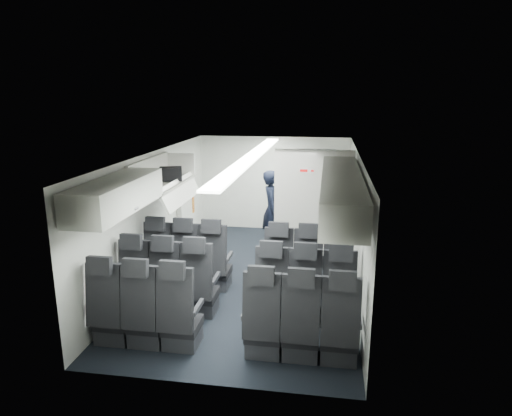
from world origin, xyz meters
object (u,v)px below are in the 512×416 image
(seat_row_rear, at_px, (221,322))
(galley_unit, at_px, (315,193))
(carry_on_bag, at_px, (171,174))
(seat_row_mid, at_px, (236,291))
(seat_row_front, at_px, (247,268))
(flight_attendant, at_px, (272,210))
(boarding_door, at_px, (186,201))

(seat_row_rear, bearing_deg, galley_unit, 79.35)
(galley_unit, relative_size, carry_on_bag, 5.22)
(carry_on_bag, bearing_deg, seat_row_mid, -63.26)
(seat_row_front, relative_size, galley_unit, 1.75)
(seat_row_front, distance_m, seat_row_rear, 1.80)
(seat_row_mid, height_order, flight_attendant, flight_attendant)
(seat_row_front, bearing_deg, boarding_door, 128.16)
(seat_row_mid, xyz_separation_m, carry_on_bag, (-1.36, 1.36, 1.40))
(seat_row_mid, bearing_deg, seat_row_front, 90.00)
(seat_row_rear, height_order, galley_unit, galley_unit)
(seat_row_front, relative_size, seat_row_rear, 1.00)
(flight_attendant, distance_m, carry_on_bag, 2.48)
(galley_unit, bearing_deg, carry_on_bag, -129.50)
(seat_row_mid, relative_size, seat_row_rear, 1.00)
(galley_unit, bearing_deg, boarding_door, -155.72)
(seat_row_mid, bearing_deg, flight_attendant, 87.57)
(seat_row_rear, xyz_separation_m, boarding_door, (-1.64, 3.89, 0.55))
(carry_on_bag, bearing_deg, flight_attendant, 30.89)
(boarding_door, bearing_deg, galley_unit, 24.28)
(flight_attendant, bearing_deg, seat_row_rear, 170.82)
(seat_row_front, bearing_deg, carry_on_bag, 161.42)
(seat_row_rear, xyz_separation_m, flight_attendant, (0.13, 3.98, 0.40))
(galley_unit, xyz_separation_m, flight_attendant, (-0.82, -1.08, -0.14))
(seat_row_front, relative_size, boarding_door, 1.79)
(seat_row_mid, bearing_deg, boarding_door, 118.77)
(boarding_door, relative_size, carry_on_bag, 5.11)
(seat_row_rear, bearing_deg, seat_row_front, 90.00)
(seat_row_front, xyz_separation_m, galley_unit, (0.95, 3.25, 0.55))
(seat_row_front, relative_size, seat_row_mid, 1.00)
(seat_row_front, height_order, galley_unit, galley_unit)
(seat_row_rear, distance_m, carry_on_bag, 2.98)
(galley_unit, height_order, boarding_door, galley_unit)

